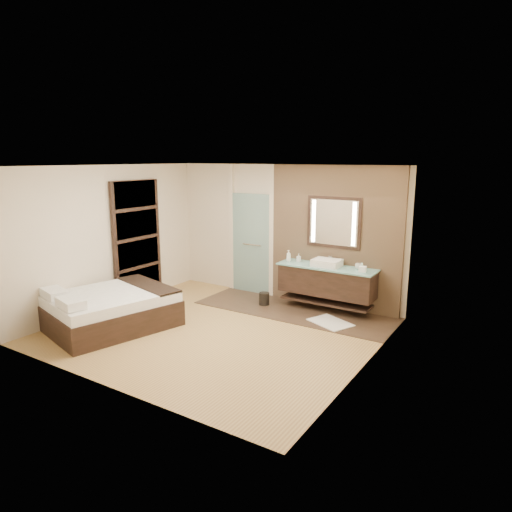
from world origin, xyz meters
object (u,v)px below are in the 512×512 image
Objects in this scene: bed at (110,309)px; waste_bin at (264,299)px; mirror_unit at (334,222)px; vanity at (327,281)px.

bed is 9.00× the size of waste_bin.
mirror_unit is 4.19× the size of waste_bin.
bed is at bearing -132.84° from mirror_unit.
bed is at bearing -135.24° from vanity.
mirror_unit is 2.00m from waste_bin.
vanity is 1.28m from waste_bin.
vanity reaches higher than waste_bin.
vanity is at bearing 59.63° from bed.
bed is at bearing -123.87° from waste_bin.
waste_bin is (-1.15, -0.34, -0.45)m from vanity.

